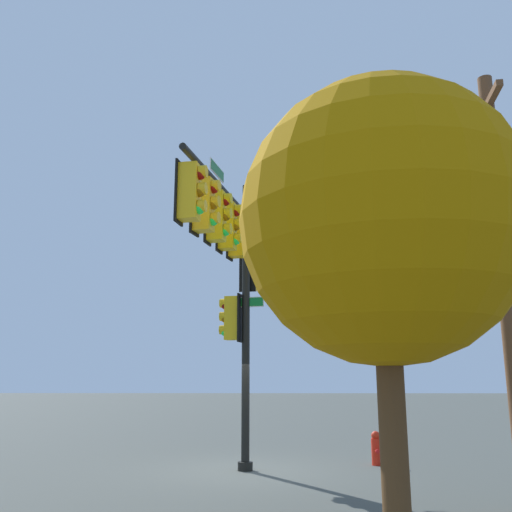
% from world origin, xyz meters
% --- Properties ---
extents(ground_plane, '(120.00, 120.00, 0.00)m').
position_xyz_m(ground_plane, '(0.00, 0.00, 0.00)').
color(ground_plane, '#434842').
extents(signal_pole_assembly, '(5.18, 1.66, 7.17)m').
position_xyz_m(signal_pole_assembly, '(1.42, -0.35, 4.97)').
color(signal_pole_assembly, black).
rests_on(signal_pole_assembly, ground_plane).
extents(utility_pole, '(1.80, 0.39, 7.84)m').
position_xyz_m(utility_pole, '(4.19, 4.74, 4.07)').
color(utility_pole, brown).
rests_on(utility_pole, ground_plane).
extents(fire_hydrant, '(0.33, 0.24, 0.83)m').
position_xyz_m(fire_hydrant, '(-0.83, 3.30, 0.41)').
color(fire_hydrant, red).
rests_on(fire_hydrant, ground_plane).
extents(tree_near, '(3.65, 3.65, 5.95)m').
position_xyz_m(tree_near, '(7.14, 1.97, 4.11)').
color(tree_near, '#54361C').
rests_on(tree_near, ground_plane).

